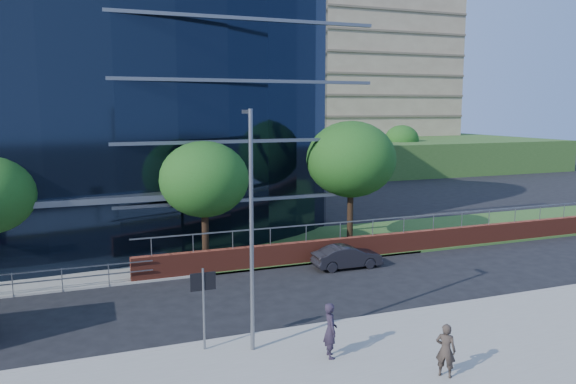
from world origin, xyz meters
name	(u,v)px	position (x,y,z in m)	size (l,w,h in m)	color
ground	(61,355)	(0.00, 0.00, 0.00)	(200.00, 200.00, 0.00)	black
kerb	(61,366)	(0.00, -1.00, 0.08)	(80.00, 0.25, 0.16)	gray
yellow_line_outer	(61,365)	(0.00, -0.80, 0.01)	(80.00, 0.08, 0.01)	gold
yellow_line_inner	(61,363)	(0.00, -0.65, 0.01)	(80.00, 0.08, 0.01)	gold
grass_verge	(449,231)	(24.00, 11.00, 0.06)	(36.00, 8.00, 0.12)	#2D511E
retaining_wall	(433,240)	(20.00, 7.30, 0.61)	(34.00, 0.40, 2.11)	maroon
apartment_block	(298,88)	(32.00, 57.21, 11.11)	(60.00, 42.00, 30.00)	#2D511E
street_sign	(203,292)	(4.50, -1.59, 2.15)	(0.85, 0.09, 2.80)	slate
tree_far_c	(204,179)	(7.00, 9.00, 4.54)	(4.62, 4.62, 6.51)	black
tree_far_d	(351,159)	(16.00, 10.00, 5.19)	(5.28, 5.28, 7.44)	black
tree_dist_e	(290,140)	(24.00, 40.00, 4.54)	(4.62, 4.62, 6.51)	black
tree_dist_f	(402,140)	(40.00, 42.00, 4.21)	(4.29, 4.29, 6.05)	black
streetlight_east	(251,224)	(6.00, -2.17, 4.44)	(0.15, 0.77, 8.00)	slate
parked_car	(347,257)	(13.65, 5.79, 0.59)	(1.25, 3.60, 1.18)	black
pedestrian	(330,330)	(8.18, -3.66, 1.06)	(0.66, 0.44, 1.82)	#251D2B
pedestrian_b	(446,350)	(10.83, -6.11, 0.98)	(0.60, 0.40, 1.65)	#362C26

